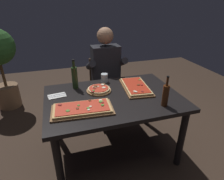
{
  "coord_description": "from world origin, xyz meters",
  "views": [
    {
      "loc": [
        -0.52,
        -1.68,
        1.67
      ],
      "look_at": [
        0.0,
        0.05,
        0.79
      ],
      "focal_mm": 30.41,
      "sensor_mm": 36.0,
      "label": 1
    }
  ],
  "objects_px": {
    "wine_bottle_dark": "(75,77)",
    "seated_diner": "(107,71)",
    "oil_bottle_amber": "(166,95)",
    "tumbler_near_camera": "(104,78)",
    "pizza_round_far": "(99,90)",
    "pizza_rectangular_left": "(136,87)",
    "dining_table": "(113,104)",
    "pizza_rectangular_front": "(82,109)",
    "diner_chair": "(105,85)"
  },
  "relations": [
    {
      "from": "wine_bottle_dark",
      "to": "seated_diner",
      "type": "distance_m",
      "value": 0.65
    },
    {
      "from": "oil_bottle_amber",
      "to": "tumbler_near_camera",
      "type": "height_order",
      "value": "oil_bottle_amber"
    },
    {
      "from": "wine_bottle_dark",
      "to": "pizza_round_far",
      "type": "bearing_deg",
      "value": -33.86
    },
    {
      "from": "seated_diner",
      "to": "pizza_rectangular_left",
      "type": "bearing_deg",
      "value": -74.42
    },
    {
      "from": "oil_bottle_amber",
      "to": "tumbler_near_camera",
      "type": "relative_size",
      "value": 2.94
    },
    {
      "from": "dining_table",
      "to": "pizza_round_far",
      "type": "distance_m",
      "value": 0.23
    },
    {
      "from": "dining_table",
      "to": "oil_bottle_amber",
      "type": "distance_m",
      "value": 0.56
    },
    {
      "from": "pizza_rectangular_front",
      "to": "oil_bottle_amber",
      "type": "distance_m",
      "value": 0.78
    },
    {
      "from": "pizza_round_far",
      "to": "oil_bottle_amber",
      "type": "bearing_deg",
      "value": -42.33
    },
    {
      "from": "pizza_rectangular_front",
      "to": "pizza_rectangular_left",
      "type": "bearing_deg",
      "value": 24.71
    },
    {
      "from": "pizza_rectangular_left",
      "to": "tumbler_near_camera",
      "type": "bearing_deg",
      "value": 136.07
    },
    {
      "from": "dining_table",
      "to": "wine_bottle_dark",
      "type": "relative_size",
      "value": 4.16
    },
    {
      "from": "diner_chair",
      "to": "pizza_rectangular_left",
      "type": "bearing_deg",
      "value": -76.85
    },
    {
      "from": "pizza_round_far",
      "to": "oil_bottle_amber",
      "type": "relative_size",
      "value": 0.89
    },
    {
      "from": "pizza_rectangular_front",
      "to": "wine_bottle_dark",
      "type": "bearing_deg",
      "value": 90.01
    },
    {
      "from": "wine_bottle_dark",
      "to": "tumbler_near_camera",
      "type": "bearing_deg",
      "value": 11.87
    },
    {
      "from": "pizza_rectangular_front",
      "to": "pizza_round_far",
      "type": "distance_m",
      "value": 0.42
    },
    {
      "from": "dining_table",
      "to": "tumbler_near_camera",
      "type": "xyz_separation_m",
      "value": [
        0.01,
        0.4,
        0.14
      ]
    },
    {
      "from": "tumbler_near_camera",
      "to": "pizza_rectangular_front",
      "type": "bearing_deg",
      "value": -121.76
    },
    {
      "from": "dining_table",
      "to": "oil_bottle_amber",
      "type": "height_order",
      "value": "oil_bottle_amber"
    },
    {
      "from": "seated_diner",
      "to": "pizza_rectangular_front",
      "type": "bearing_deg",
      "value": -117.5
    },
    {
      "from": "pizza_rectangular_front",
      "to": "tumbler_near_camera",
      "type": "xyz_separation_m",
      "value": [
        0.36,
        0.58,
        0.03
      ]
    },
    {
      "from": "wine_bottle_dark",
      "to": "pizza_rectangular_front",
      "type": "bearing_deg",
      "value": -89.99
    },
    {
      "from": "pizza_rectangular_front",
      "to": "wine_bottle_dark",
      "type": "distance_m",
      "value": 0.52
    },
    {
      "from": "diner_chair",
      "to": "pizza_rectangular_front",
      "type": "bearing_deg",
      "value": -114.73
    },
    {
      "from": "pizza_rectangular_left",
      "to": "pizza_rectangular_front",
      "type": "bearing_deg",
      "value": -155.29
    },
    {
      "from": "pizza_rectangular_front",
      "to": "pizza_rectangular_left",
      "type": "height_order",
      "value": "same"
    },
    {
      "from": "pizza_round_far",
      "to": "oil_bottle_amber",
      "type": "xyz_separation_m",
      "value": [
        0.53,
        -0.48,
        0.09
      ]
    },
    {
      "from": "oil_bottle_amber",
      "to": "diner_chair",
      "type": "height_order",
      "value": "oil_bottle_amber"
    },
    {
      "from": "wine_bottle_dark",
      "to": "oil_bottle_amber",
      "type": "height_order",
      "value": "wine_bottle_dark"
    },
    {
      "from": "pizza_rectangular_left",
      "to": "oil_bottle_amber",
      "type": "bearing_deg",
      "value": -75.76
    },
    {
      "from": "pizza_rectangular_left",
      "to": "wine_bottle_dark",
      "type": "xyz_separation_m",
      "value": [
        -0.65,
        0.21,
        0.12
      ]
    },
    {
      "from": "pizza_rectangular_left",
      "to": "diner_chair",
      "type": "xyz_separation_m",
      "value": [
        -0.17,
        0.74,
        -0.27
      ]
    },
    {
      "from": "dining_table",
      "to": "seated_diner",
      "type": "bearing_deg",
      "value": 80.18
    },
    {
      "from": "wine_bottle_dark",
      "to": "seated_diner",
      "type": "xyz_separation_m",
      "value": [
        0.48,
        0.42,
        -0.13
      ]
    },
    {
      "from": "pizza_round_far",
      "to": "tumbler_near_camera",
      "type": "distance_m",
      "value": 0.27
    },
    {
      "from": "dining_table",
      "to": "tumbler_near_camera",
      "type": "relative_size",
      "value": 13.56
    },
    {
      "from": "dining_table",
      "to": "pizza_round_far",
      "type": "bearing_deg",
      "value": 126.03
    },
    {
      "from": "wine_bottle_dark",
      "to": "oil_bottle_amber",
      "type": "relative_size",
      "value": 1.11
    },
    {
      "from": "pizza_rectangular_front",
      "to": "seated_diner",
      "type": "relative_size",
      "value": 0.43
    },
    {
      "from": "pizza_rectangular_left",
      "to": "seated_diner",
      "type": "bearing_deg",
      "value": 105.58
    },
    {
      "from": "diner_chair",
      "to": "seated_diner",
      "type": "bearing_deg",
      "value": -90.0
    },
    {
      "from": "wine_bottle_dark",
      "to": "dining_table",
      "type": "bearing_deg",
      "value": -42.19
    },
    {
      "from": "pizza_rectangular_front",
      "to": "seated_diner",
      "type": "height_order",
      "value": "seated_diner"
    },
    {
      "from": "wine_bottle_dark",
      "to": "diner_chair",
      "type": "xyz_separation_m",
      "value": [
        0.48,
        0.54,
        -0.39
      ]
    },
    {
      "from": "tumbler_near_camera",
      "to": "dining_table",
      "type": "bearing_deg",
      "value": -91.14
    },
    {
      "from": "pizza_round_far",
      "to": "wine_bottle_dark",
      "type": "xyz_separation_m",
      "value": [
        -0.23,
        0.16,
        0.11
      ]
    },
    {
      "from": "dining_table",
      "to": "diner_chair",
      "type": "height_order",
      "value": "diner_chair"
    },
    {
      "from": "tumbler_near_camera",
      "to": "diner_chair",
      "type": "bearing_deg",
      "value": 75.44
    },
    {
      "from": "pizza_round_far",
      "to": "seated_diner",
      "type": "height_order",
      "value": "seated_diner"
    }
  ]
}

